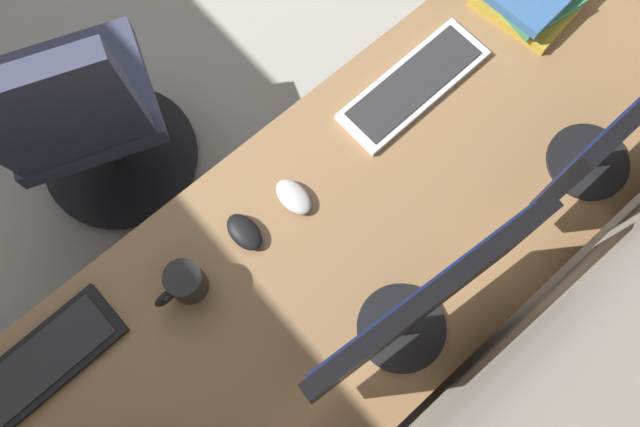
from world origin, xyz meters
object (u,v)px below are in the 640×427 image
object	(u,v)px
coffee_mug	(185,283)
office_chair	(84,122)
mouse_main	(244,232)
drawer_pedestal	(360,277)
monitor_secondary	(636,115)
keyboard_main	(414,85)
monitor_primary	(417,309)
keyboard_spare	(32,371)
mouse_spare	(294,197)

from	to	relation	value
coffee_mug	office_chair	size ratio (longest dim) A/B	0.13
mouse_main	coffee_mug	world-z (taller)	coffee_mug
drawer_pedestal	monitor_secondary	world-z (taller)	monitor_secondary
monitor_secondary	keyboard_main	xyz separation A→B (m)	(0.17, -0.43, -0.24)
mouse_main	coffee_mug	size ratio (longest dim) A/B	0.83
office_chair	monitor_secondary	bearing A→B (deg)	128.37
drawer_pedestal	monitor_secondary	distance (m)	0.85
monitor_primary	mouse_main	size ratio (longest dim) A/B	4.95
monitor_primary	mouse_main	xyz separation A→B (m)	(0.12, -0.40, -0.24)
drawer_pedestal	keyboard_main	size ratio (longest dim) A/B	1.64
monitor_secondary	mouse_main	world-z (taller)	monitor_secondary
keyboard_spare	monitor_secondary	bearing A→B (deg)	159.86
monitor_primary	coffee_mug	world-z (taller)	monitor_primary
monitor_primary	office_chair	size ratio (longest dim) A/B	0.53
office_chair	coffee_mug	bearing A→B (deg)	84.85
monitor_primary	keyboard_main	world-z (taller)	monitor_primary
monitor_primary	office_chair	xyz separation A→B (m)	(0.24, -1.07, -0.53)
mouse_spare	coffee_mug	size ratio (longest dim) A/B	0.83
monitor_secondary	mouse_spare	xyz separation A→B (m)	(0.60, -0.40, -0.23)
keyboard_spare	office_chair	xyz separation A→B (m)	(-0.43, -0.61, -0.28)
monitor_secondary	coffee_mug	distance (m)	1.02
keyboard_spare	mouse_main	distance (m)	0.55
mouse_spare	office_chair	world-z (taller)	office_chair
drawer_pedestal	keyboard_spare	xyz separation A→B (m)	(0.75, -0.27, 0.39)
keyboard_spare	mouse_main	bearing A→B (deg)	173.37
keyboard_main	mouse_main	distance (m)	0.57
drawer_pedestal	office_chair	distance (m)	0.94
mouse_main	office_chair	distance (m)	0.74
drawer_pedestal	coffee_mug	world-z (taller)	coffee_mug
mouse_spare	keyboard_spare	bearing A→B (deg)	-6.05
keyboard_spare	coffee_mug	size ratio (longest dim) A/B	3.38
mouse_spare	drawer_pedestal	bearing A→B (deg)	107.71
monitor_primary	coffee_mug	bearing A→B (deg)	-52.27
coffee_mug	mouse_spare	bearing A→B (deg)	-179.25
keyboard_spare	keyboard_main	bearing A→B (deg)	177.76
coffee_mug	office_chair	distance (m)	0.76
mouse_main	keyboard_main	bearing A→B (deg)	-178.00
office_chair	mouse_spare	bearing A→B (deg)	110.62
drawer_pedestal	mouse_main	xyz separation A→B (m)	(0.21, -0.21, 0.40)
keyboard_main	keyboard_spare	distance (m)	1.12
mouse_main	mouse_spare	distance (m)	0.14
mouse_main	office_chair	bearing A→B (deg)	-80.40
drawer_pedestal	monitor_primary	world-z (taller)	monitor_primary
drawer_pedestal	keyboard_main	bearing A→B (deg)	-147.78
monitor_primary	mouse_spare	size ratio (longest dim) A/B	4.95
monitor_primary	keyboard_main	distance (m)	0.66
mouse_spare	office_chair	size ratio (longest dim) A/B	0.11
mouse_main	coffee_mug	xyz separation A→B (m)	(0.18, 0.01, 0.03)
drawer_pedestal	mouse_main	size ratio (longest dim) A/B	6.68
keyboard_spare	mouse_main	xyz separation A→B (m)	(-0.55, 0.06, 0.01)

